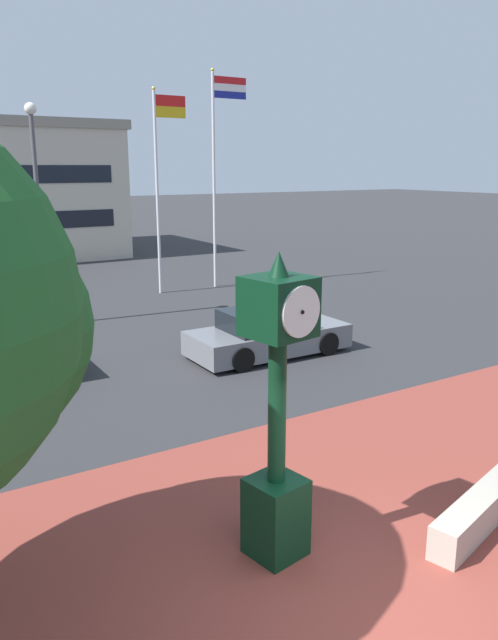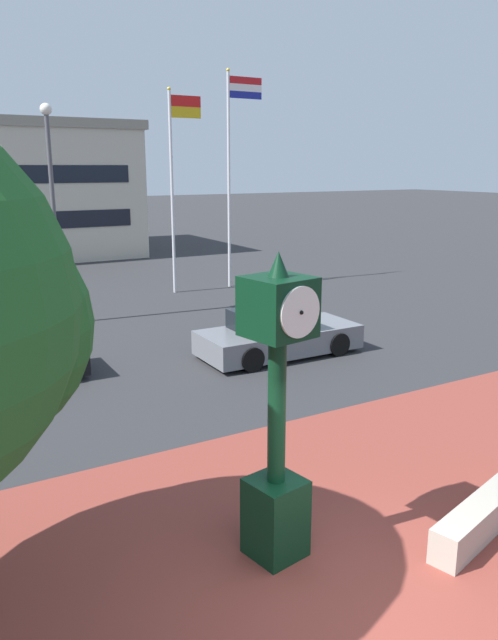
{
  "view_description": "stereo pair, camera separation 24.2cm",
  "coord_description": "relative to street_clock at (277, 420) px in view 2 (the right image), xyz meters",
  "views": [
    {
      "loc": [
        -4.23,
        -4.4,
        5.03
      ],
      "look_at": [
        -0.34,
        1.86,
        3.19
      ],
      "focal_mm": 34.61,
      "sensor_mm": 36.0,
      "label": 1
    },
    {
      "loc": [
        -4.02,
        -4.52,
        5.03
      ],
      "look_at": [
        -0.34,
        1.86,
        3.19
      ],
      "focal_mm": 34.61,
      "sensor_mm": 36.0,
      "label": 2
    }
  ],
  "objects": [
    {
      "name": "street_clock",
      "position": [
        0.0,
        0.0,
        0.0
      ],
      "size": [
        0.85,
        0.89,
        4.06
      ],
      "rotation": [
        0.0,
        0.0,
        0.17
      ],
      "color": "black",
      "rests_on": "ground"
    },
    {
      "name": "planter_wall",
      "position": [
        3.18,
        -0.93,
        -1.67
      ],
      "size": [
        3.19,
        1.24,
        0.5
      ],
      "primitive_type": "cube",
      "rotation": [
        0.0,
        0.0,
        0.27
      ],
      "color": "#ADA393",
      "rests_on": "ground"
    },
    {
      "name": "ground_plane",
      "position": [
        0.1,
        -1.57,
        -1.92
      ],
      "size": [
        200.0,
        200.0,
        0.0
      ],
      "primitive_type": "plane",
      "color": "#2D2D30"
    },
    {
      "name": "flagpole_primary",
      "position": [
        5.99,
        16.94,
        2.67
      ],
      "size": [
        1.39,
        0.14,
        7.97
      ],
      "color": "silver",
      "rests_on": "ground"
    },
    {
      "name": "street_lamp_post",
      "position": [
        0.57,
        13.99,
        2.27
      ],
      "size": [
        0.36,
        0.36,
        6.89
      ],
      "color": "#4C4C51",
      "rests_on": "ground"
    },
    {
      "name": "flagpole_secondary",
      "position": [
        8.58,
        16.94,
        3.22
      ],
      "size": [
        1.62,
        0.14,
        8.82
      ],
      "color": "silver",
      "rests_on": "ground"
    },
    {
      "name": "car_street_far",
      "position": [
        4.84,
        7.52,
        -1.35
      ],
      "size": [
        4.41,
        1.97,
        1.28
      ],
      "rotation": [
        0.0,
        0.0,
        4.71
      ],
      "color": "slate",
      "rests_on": "ground"
    },
    {
      "name": "plaza_brick_paving",
      "position": [
        0.1,
        -1.0,
        -1.92
      ],
      "size": [
        44.0,
        9.14,
        0.01
      ],
      "primitive_type": "cube",
      "color": "brown",
      "rests_on": "ground"
    }
  ]
}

